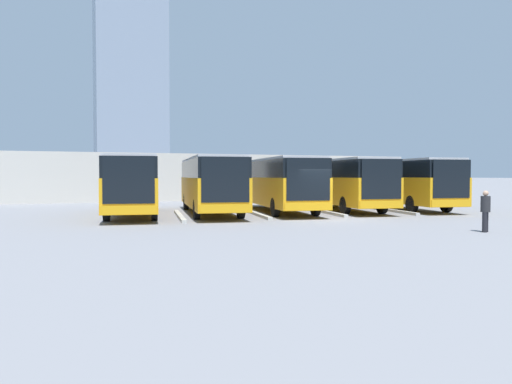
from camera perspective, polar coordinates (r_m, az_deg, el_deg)
name	(u,v)px	position (r m, az deg, el deg)	size (l,w,h in m)	color
ground_plane	(324,220)	(24.86, 7.82, -3.16)	(600.00, 600.00, 0.00)	gray
bus_0	(400,182)	(33.97, 16.14, 1.15)	(4.15, 11.62, 3.17)	orange
curb_divider_0	(388,210)	(31.42, 14.83, -2.00)	(0.24, 6.99, 0.15)	#B2B2AD
bus_1	(340,182)	(31.89, 9.63, 1.15)	(4.15, 11.62, 3.17)	orange
curb_divider_1	(323,211)	(29.46, 7.68, -2.21)	(0.24, 6.99, 0.15)	#B2B2AD
bus_2	(279,182)	(29.93, 2.61, 1.13)	(4.15, 11.62, 3.17)	orange
curb_divider_2	(255,213)	(27.66, -0.08, -2.47)	(0.24, 6.99, 0.15)	#B2B2AD
bus_3	(210,183)	(28.45, -5.24, 1.08)	(4.15, 11.62, 3.17)	orange
curb_divider_3	(180,216)	(26.39, -8.72, -2.70)	(0.24, 6.99, 0.15)	#B2B2AD
bus_4	(133,183)	(28.12, -13.91, 1.02)	(4.15, 11.62, 3.17)	orange
pedestrian	(485,210)	(21.17, 24.74, -1.86)	(0.49, 0.49, 1.61)	black
station_building	(198,177)	(49.12, -6.67, 1.75)	(38.57, 15.06, 4.03)	beige
office_tower	(130,64)	(172.79, -14.25, 13.97)	(21.92, 21.92, 77.89)	#7F8EA3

